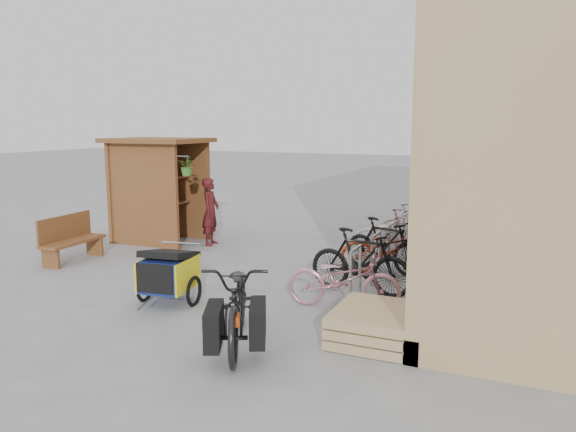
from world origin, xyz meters
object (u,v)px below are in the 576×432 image
at_px(bench, 70,238).
at_px(bike_3, 384,246).
at_px(child_trailer, 168,272).
at_px(person_kiosk, 211,212).
at_px(bike_5, 407,233).
at_px(kiosk, 155,175).
at_px(bike_1, 360,261).
at_px(bike_4, 396,237).
at_px(bike_7, 415,225).
at_px(shopping_carts, 459,209).
at_px(pallet_stack, 375,324).
at_px(bike_0, 344,279).
at_px(bike_6, 407,231).
at_px(bike_2, 392,249).
at_px(cargo_bike, 239,302).

xyz_separation_m(bench, bike_3, (5.95, 1.72, 0.03)).
relative_size(child_trailer, person_kiosk, 1.01).
distance_m(child_trailer, bike_5, 5.24).
height_order(kiosk, bench, kiosk).
distance_m(bench, bike_1, 5.93).
bearing_deg(bike_4, bike_7, -1.87).
bearing_deg(bike_3, shopping_carts, 10.08).
bearing_deg(bike_1, pallet_stack, -150.79).
relative_size(bike_0, bike_1, 0.96).
relative_size(pallet_stack, bike_4, 0.68).
bearing_deg(bike_1, bike_3, 6.02).
bearing_deg(bike_4, bike_0, -178.75).
bearing_deg(bike_6, bike_4, 169.21).
bearing_deg(bike_3, bench, 124.89).
bearing_deg(bike_5, kiosk, 108.20).
distance_m(bike_2, bike_5, 1.52).
bearing_deg(shopping_carts, bike_3, -98.71).
xyz_separation_m(bike_2, bike_5, (-0.05, 1.52, 0.01)).
relative_size(bench, bike_0, 0.88).
relative_size(bike_3, bike_6, 1.06).
xyz_separation_m(person_kiosk, bike_2, (4.37, -0.89, -0.27)).
height_order(kiosk, person_kiosk, kiosk).
relative_size(bench, shopping_carts, 1.01).
relative_size(shopping_carts, bike_4, 0.83).
distance_m(bike_1, bike_4, 2.52).
bearing_deg(bike_3, kiosk, 102.84).
bearing_deg(bike_7, bike_6, 162.19).
bearing_deg(bike_6, bench, 112.55).
xyz_separation_m(kiosk, shopping_carts, (6.28, 4.18, -1.00)).
height_order(bike_2, bike_3, bike_3).
bearing_deg(pallet_stack, bike_3, 102.49).
distance_m(child_trailer, bike_6, 5.76).
bearing_deg(bench, bike_7, 31.34).
xyz_separation_m(person_kiosk, bike_0, (4.16, -3.00, -0.32)).
bearing_deg(person_kiosk, bike_5, -92.75).
bearing_deg(bench, bike_6, 28.44).
height_order(cargo_bike, bike_2, cargo_bike).
xyz_separation_m(bench, bike_5, (6.08, 3.10, 0.03)).
bearing_deg(pallet_stack, shopping_carts, 90.00).
bearing_deg(bike_0, bike_5, -12.99).
xyz_separation_m(shopping_carts, person_kiosk, (-4.93, -4.00, 0.21)).
distance_m(bike_5, bike_7, 1.15).
xyz_separation_m(shopping_carts, bike_6, (-0.74, -2.71, -0.14)).
xyz_separation_m(kiosk, bike_5, (5.68, 0.81, -1.05)).
height_order(pallet_stack, bike_0, bike_0).
relative_size(cargo_bike, person_kiosk, 1.48).
relative_size(bike_1, bike_5, 1.06).
height_order(shopping_carts, bike_3, bike_3).
distance_m(kiosk, bike_7, 6.03).
distance_m(child_trailer, bike_7, 6.22).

